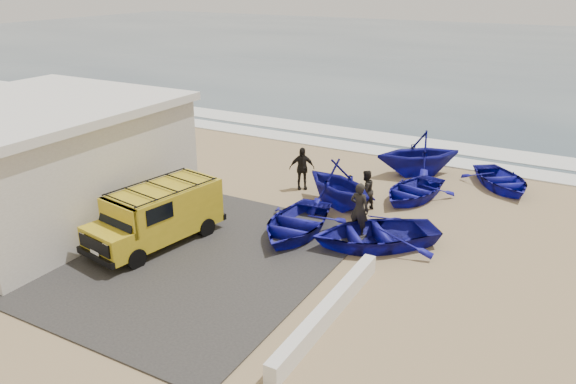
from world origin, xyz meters
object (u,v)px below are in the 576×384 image
at_px(boat_mid_right, 413,190).
at_px(boat_far_left, 419,153).
at_px(parapet, 328,311).
at_px(fisherman_back, 302,168).
at_px(boat_near_left, 296,223).
at_px(fisherman_middle, 366,190).
at_px(van, 158,213).
at_px(boat_mid_left, 338,184).
at_px(boat_far_right, 502,180).
at_px(building, 33,161).
at_px(fisherman_front, 359,209).
at_px(boat_near_right, 375,233).

height_order(boat_mid_right, boat_far_left, boat_far_left).
height_order(parapet, fisherman_back, fisherman_back).
xyz_separation_m(boat_near_left, fisherman_middle, (1.30, 3.22, 0.38)).
bearing_deg(van, boat_mid_left, 66.04).
bearing_deg(parapet, fisherman_back, 121.98).
distance_m(parapet, van, 7.13).
bearing_deg(boat_far_right, building, -177.83).
relative_size(parapet, boat_far_left, 1.54).
relative_size(boat_mid_right, boat_far_right, 0.99).
height_order(boat_near_left, fisherman_back, fisherman_back).
xyz_separation_m(building, fisherman_back, (7.33, 7.29, -1.25)).
bearing_deg(fisherman_front, fisherman_middle, -66.76).
distance_m(fisherman_front, fisherman_middle, 2.31).
distance_m(parapet, boat_far_left, 12.55).
height_order(building, boat_mid_left, building).
distance_m(building, parapet, 12.68).
distance_m(van, boat_near_left, 4.72).
xyz_separation_m(parapet, fisherman_middle, (-1.96, 7.45, 0.53)).
bearing_deg(boat_mid_right, parapet, -74.17).
height_order(van, boat_near_right, van).
bearing_deg(boat_mid_left, parapet, -129.64).
distance_m(building, boat_mid_left, 11.43).
height_order(boat_near_left, boat_mid_right, boat_near_left).
bearing_deg(fisherman_back, van, -139.75).
bearing_deg(boat_far_right, parapet, -135.94).
distance_m(van, fisherman_back, 7.15).
xyz_separation_m(boat_near_left, boat_near_right, (2.74, 0.49, 0.03)).
bearing_deg(fisherman_middle, boat_near_right, 51.37).
xyz_separation_m(boat_near_left, fisherman_front, (1.95, 1.02, 0.54)).
distance_m(parapet, boat_far_right, 12.68).
distance_m(van, boat_mid_left, 7.10).
bearing_deg(fisherman_front, boat_near_left, 34.44).
bearing_deg(van, boat_near_right, 37.19).
distance_m(parapet, boat_mid_left, 7.90).
relative_size(van, boat_near_right, 1.15).
relative_size(parapet, boat_near_left, 1.48).
distance_m(boat_near_left, boat_far_left, 8.45).
relative_size(boat_near_right, boat_far_right, 1.18).
height_order(boat_near_right, boat_far_left, boat_far_left).
distance_m(boat_near_right, fisherman_back, 5.88).
relative_size(parapet, van, 1.22).
bearing_deg(fisherman_front, boat_mid_right, -91.65).
bearing_deg(boat_near_left, boat_mid_left, 80.62).
bearing_deg(fisherman_back, boat_mid_left, -60.57).
height_order(boat_mid_left, fisherman_front, fisherman_front).
height_order(boat_near_left, boat_far_left, boat_far_left).
bearing_deg(boat_far_left, boat_near_right, -33.71).
height_order(boat_mid_right, boat_far_right, boat_far_right).
xyz_separation_m(boat_far_left, fisherman_back, (-3.76, -4.16, -0.11)).
bearing_deg(building, boat_far_right, 37.91).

